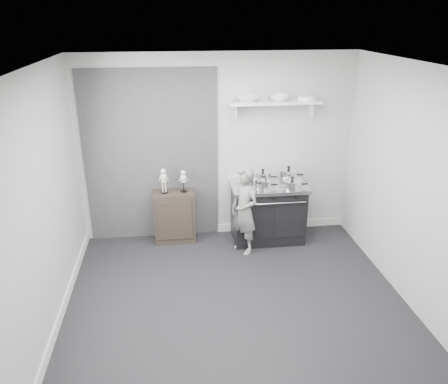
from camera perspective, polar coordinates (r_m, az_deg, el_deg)
The scene contains 16 objects.
ground at distance 5.36m, azimuth 1.47°, elevation -13.91°, with size 4.00×4.00×0.00m, color black.
room_shell at distance 4.71m, azimuth 0.32°, elevation 3.40°, with size 4.02×3.62×2.71m.
wall_shelf at distance 6.24m, azimuth 6.70°, elevation 11.46°, with size 1.30×0.26×0.24m.
stove at distance 6.51m, azimuth 5.73°, elevation -2.58°, with size 1.09×0.68×0.87m.
side_cabinet at distance 6.50m, azimuth -6.47°, elevation -3.16°, with size 0.59×0.35×0.77m, color black.
child at distance 6.07m, azimuth 2.69°, elevation -2.45°, with size 0.46×0.30×1.26m, color slate.
pot_front_left at distance 6.15m, azimuth 3.48°, elevation 1.12°, with size 0.28×0.20×0.18m.
pot_back_left at distance 6.41m, azimuth 5.07°, elevation 2.00°, with size 0.34×0.26×0.20m.
pot_back_right at distance 6.50m, azimuth 8.40°, elevation 2.24°, with size 0.37×0.28×0.23m.
pot_front_right at distance 6.22m, azimuth 8.88°, elevation 1.04°, with size 0.37×0.28×0.18m.
pot_front_center at distance 6.16m, azimuth 5.48°, elevation 1.00°, with size 0.25×0.17×0.16m.
skeleton_full at distance 6.27m, azimuth -7.89°, elevation 1.70°, with size 0.12×0.08×0.42m, color silver, non-canonical shape.
skeleton_torso at distance 6.28m, azimuth -5.33°, elevation 1.62°, with size 0.10×0.07×0.37m, color silver, non-canonical shape.
bowl_large at distance 6.13m, azimuth 3.00°, elevation 12.05°, with size 0.31×0.31×0.08m, color white.
bowl_small at distance 6.23m, azimuth 7.26°, elevation 12.11°, with size 0.27×0.27×0.08m, color white.
plate_stack at distance 6.34m, azimuth 10.69°, elevation 11.97°, with size 0.26×0.26×0.06m, color white.
Camera 1 is at (-0.68, -4.27, 3.17)m, focal length 35.00 mm.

